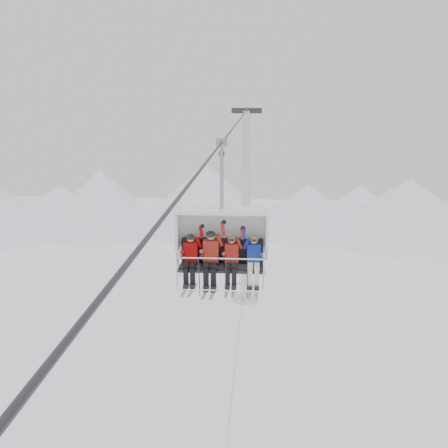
# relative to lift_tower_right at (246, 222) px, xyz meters

# --- Properties ---
(ridgeline) EXTENTS (72.00, 21.00, 7.00)m
(ridgeline) POSITION_rel_lift_tower_right_xyz_m (-1.58, 20.05, -2.94)
(ridgeline) COLOR white
(ridgeline) RESTS_ON ground
(lift_tower_right) EXTENTS (2.00, 1.80, 13.48)m
(lift_tower_right) POSITION_rel_lift_tower_right_xyz_m (0.00, 0.00, 0.00)
(lift_tower_right) COLOR silver
(lift_tower_right) RESTS_ON ground
(haul_cable) EXTENTS (0.06, 50.00, 0.06)m
(haul_cable) POSITION_rel_lift_tower_right_xyz_m (0.00, -22.00, 7.52)
(haul_cable) COLOR #2D2D32
(haul_cable) RESTS_ON lift_tower_left
(chairlift_carrier) EXTENTS (2.52, 1.17, 3.98)m
(chairlift_carrier) POSITION_rel_lift_tower_right_xyz_m (0.00, -22.74, 4.92)
(chairlift_carrier) COLOR black
(chairlift_carrier) RESTS_ON haul_cable
(skier_far_left) EXTENTS (0.38, 1.69, 1.54)m
(skier_far_left) POSITION_rel_lift_tower_right_xyz_m (-0.84, -23.06, 4.40)
(skier_far_left) COLOR #AF0707
(skier_far_left) RESTS_ON chairlift_carrier
(skier_center_left) EXTENTS (0.43, 1.69, 1.68)m
(skier_center_left) POSITION_rel_lift_tower_right_xyz_m (-0.29, -23.05, 4.45)
(skier_center_left) COLOR #B02B1D
(skier_center_left) RESTS_ON chairlift_carrier
(skier_center_right) EXTENTS (0.37, 1.69, 1.50)m
(skier_center_right) POSITION_rel_lift_tower_right_xyz_m (0.28, -23.06, 4.39)
(skier_center_right) COLOR red
(skier_center_right) RESTS_ON chairlift_carrier
(skier_far_right) EXTENTS (0.37, 1.69, 1.50)m
(skier_far_right) POSITION_rel_lift_tower_right_xyz_m (0.88, -23.06, 4.39)
(skier_far_right) COLOR #172DA4
(skier_far_right) RESTS_ON chairlift_carrier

